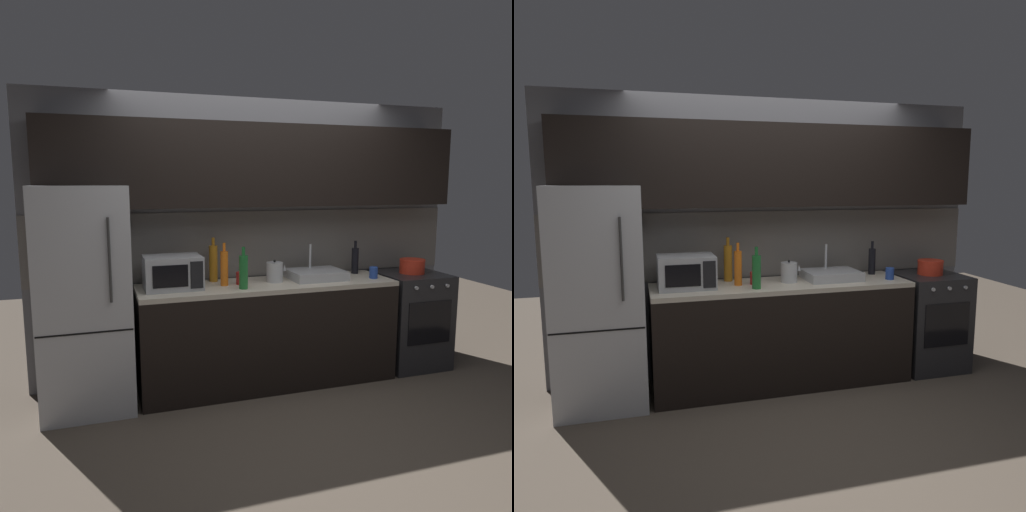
# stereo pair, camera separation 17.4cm
# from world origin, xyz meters

# --- Properties ---
(ground_plane) EXTENTS (10.00, 10.00, 0.00)m
(ground_plane) POSITION_xyz_m (0.00, 0.00, 0.00)
(ground_plane) COLOR #4C4238
(back_wall) EXTENTS (3.97, 0.44, 2.50)m
(back_wall) POSITION_xyz_m (0.00, 1.20, 1.55)
(back_wall) COLOR slate
(back_wall) RESTS_ON ground
(counter_run) EXTENTS (2.23, 0.60, 0.90)m
(counter_run) POSITION_xyz_m (0.00, 0.90, 0.45)
(counter_run) COLOR black
(counter_run) RESTS_ON ground
(refrigerator) EXTENTS (0.68, 0.69, 1.74)m
(refrigerator) POSITION_xyz_m (-1.49, 0.90, 0.87)
(refrigerator) COLOR #B7BABF
(refrigerator) RESTS_ON ground
(oven_range) EXTENTS (0.60, 0.62, 0.90)m
(oven_range) POSITION_xyz_m (1.45, 0.90, 0.45)
(oven_range) COLOR #232326
(oven_range) RESTS_ON ground
(microwave) EXTENTS (0.46, 0.35, 0.27)m
(microwave) POSITION_xyz_m (-0.81, 0.92, 1.04)
(microwave) COLOR #A8AAAF
(microwave) RESTS_ON counter_run
(sink_basin) EXTENTS (0.48, 0.38, 0.30)m
(sink_basin) POSITION_xyz_m (0.47, 0.93, 0.94)
(sink_basin) COLOR #ADAFB5
(sink_basin) RESTS_ON counter_run
(kettle) EXTENTS (0.18, 0.14, 0.20)m
(kettle) POSITION_xyz_m (0.07, 0.92, 0.99)
(kettle) COLOR #B7BABF
(kettle) RESTS_ON counter_run
(wine_bottle_green) EXTENTS (0.07, 0.07, 0.35)m
(wine_bottle_green) POSITION_xyz_m (-0.27, 0.74, 1.04)
(wine_bottle_green) COLOR #1E6B2D
(wine_bottle_green) RESTS_ON counter_run
(wine_bottle_amber) EXTENTS (0.07, 0.07, 0.39)m
(wine_bottle_amber) POSITION_xyz_m (-0.43, 1.11, 1.06)
(wine_bottle_amber) COLOR #B27019
(wine_bottle_amber) RESTS_ON counter_run
(wine_bottle_orange) EXTENTS (0.07, 0.07, 0.36)m
(wine_bottle_orange) POSITION_xyz_m (-0.38, 0.91, 1.05)
(wine_bottle_orange) COLOR orange
(wine_bottle_orange) RESTS_ON counter_run
(wine_bottle_dark) EXTENTS (0.07, 0.07, 0.31)m
(wine_bottle_dark) POSITION_xyz_m (0.93, 1.06, 1.03)
(wine_bottle_dark) COLOR black
(wine_bottle_dark) RESTS_ON counter_run
(mug_blue) EXTENTS (0.07, 0.07, 0.11)m
(mug_blue) POSITION_xyz_m (0.97, 0.79, 0.95)
(mug_blue) COLOR #234299
(mug_blue) RESTS_ON counter_run
(mug_red) EXTENTS (0.08, 0.08, 0.11)m
(mug_red) POSITION_xyz_m (-0.24, 0.91, 0.95)
(mug_red) COLOR #A82323
(mug_red) RESTS_ON counter_run
(cooking_pot) EXTENTS (0.24, 0.24, 0.14)m
(cooking_pot) POSITION_xyz_m (1.46, 0.90, 0.97)
(cooking_pot) COLOR red
(cooking_pot) RESTS_ON oven_range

